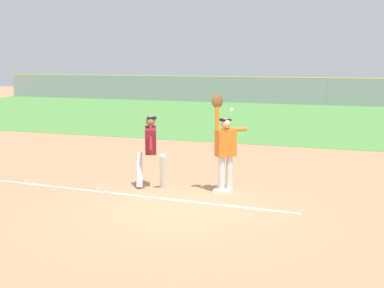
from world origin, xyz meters
name	(u,v)px	position (x,y,z in m)	size (l,w,h in m)	color
ground_plane	(177,210)	(0.00, 0.00, 0.00)	(80.15, 80.15, 0.00)	tan
outfield_grass	(306,119)	(0.00, 17.76, 0.01)	(50.36, 17.87, 0.01)	#549342
chalk_foul_line	(54,186)	(-3.56, 0.88, 0.00)	(12.00, 0.10, 0.01)	white
first_base	(223,190)	(0.44, 1.78, 0.04)	(0.38, 0.38, 0.08)	white
fielder	(225,144)	(0.47, 1.76, 1.12)	(0.73, 0.69, 2.28)	silver
runner	(151,147)	(-1.30, 1.59, 1.00)	(0.89, 0.80, 1.72)	white
baseball	(232,110)	(0.69, 1.55, 1.94)	(0.07, 0.07, 0.07)	white
outfield_fence	(327,92)	(0.00, 26.70, 0.92)	(50.44, 0.08, 1.84)	#93999E
parked_car_green	(200,90)	(-10.06, 29.99, 0.67)	(4.47, 2.25, 1.25)	#1E6B33
parked_car_tan	(276,91)	(-4.05, 29.83, 0.67)	(4.49, 2.30, 1.25)	tan
parked_car_white	(364,93)	(2.18, 30.12, 0.67)	(4.44, 2.19, 1.25)	white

